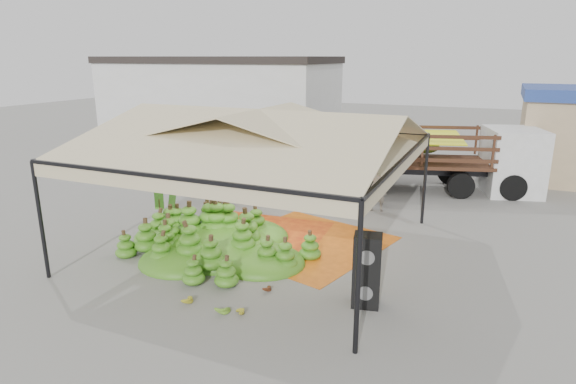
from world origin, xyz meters
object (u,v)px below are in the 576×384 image
at_px(banana_heap, 216,230).
at_px(speaker_stack, 367,270).
at_px(truck_right, 449,152).
at_px(truck_left, 308,156).
at_px(vendor, 377,185).

height_order(banana_heap, speaker_stack, speaker_stack).
relative_size(banana_heap, truck_right, 0.75).
bearing_deg(banana_heap, truck_left, 92.89).
xyz_separation_m(truck_left, truck_right, (5.70, 1.34, 0.37)).
height_order(speaker_stack, vendor, vendor).
bearing_deg(speaker_stack, truck_left, 106.85).
bearing_deg(truck_left, speaker_stack, -79.75).
height_order(truck_left, truck_right, truck_right).
bearing_deg(truck_right, truck_left, 176.72).
bearing_deg(truck_left, banana_heap, -105.32).
height_order(banana_heap, truck_right, truck_right).
bearing_deg(vendor, truck_right, -129.42).
height_order(speaker_stack, truck_right, truck_right).
distance_m(vendor, truck_left, 4.50).
distance_m(banana_heap, truck_right, 10.89).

